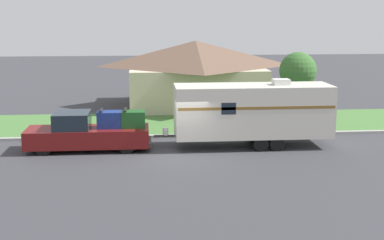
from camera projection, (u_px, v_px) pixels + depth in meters
The scene contains 8 objects.
ground_plane at pixel (182, 155), 25.19m from camera, with size 120.00×120.00×0.00m, color #38383D.
curb_strip at pixel (178, 136), 28.84m from camera, with size 80.00×0.30×0.14m.
lawn_strip at pixel (174, 123), 32.42m from camera, with size 80.00×7.00×0.03m.
house_across_street at pixel (196, 72), 38.33m from camera, with size 10.04×8.45×4.65m.
pickup_truck at pixel (89, 132), 26.01m from camera, with size 6.03×2.02×2.01m.
travel_trailer at pixel (253, 111), 26.53m from camera, with size 8.80×2.34×3.38m.
mailbox at pixel (130, 118), 29.09m from camera, with size 0.48×0.20×1.25m.
tree_in_yard at pixel (298, 71), 31.36m from camera, with size 2.18×2.18×4.35m.
Camera 1 is at (-1.73, -24.31, 6.60)m, focal length 50.00 mm.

